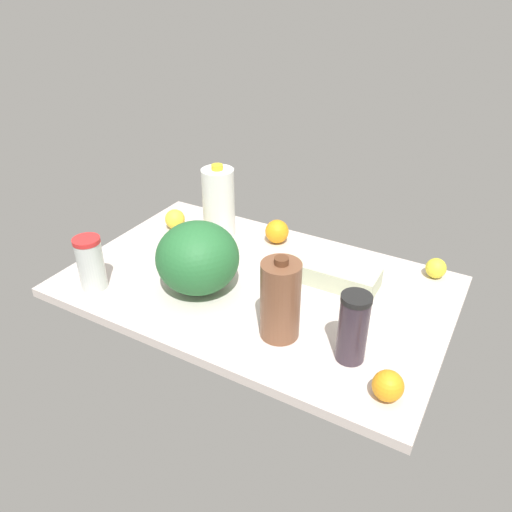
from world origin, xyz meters
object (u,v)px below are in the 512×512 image
tumbler_cup (91,263)px  orange_by_jug (277,231)px  orange_far_back (388,386)px  lemon_near_front (185,235)px  chocolate_milk_jug (280,300)px  lemon_loose (175,219)px  egg_carton (331,273)px  shaker_bottle (353,328)px  milk_jug (219,202)px  lemon_beside_bowl (436,268)px  watermelon (198,258)px

tumbler_cup → orange_by_jug: 65.72cm
orange_far_back → lemon_near_front: bearing=157.1°
chocolate_milk_jug → lemon_loose: bearing=150.3°
lemon_loose → orange_far_back: 106.49cm
egg_carton → shaker_bottle: size_ratio=1.56×
egg_carton → orange_far_back: orange_far_back is taller
lemon_near_front → lemon_loose: lemon_loose is taller
egg_carton → orange_by_jug: orange_by_jug is taller
milk_jug → lemon_beside_bowl: (77.46, 9.50, -9.57)cm
lemon_near_front → orange_far_back: size_ratio=0.97×
watermelon → lemon_loose: size_ratio=3.37×
milk_jug → chocolate_milk_jug: milk_jug is taller
watermelon → chocolate_milk_jug: size_ratio=1.04×
tumbler_cup → chocolate_milk_jug: chocolate_milk_jug is taller
shaker_bottle → orange_far_back: 16.41cm
milk_jug → orange_by_jug: (21.78, 4.80, -8.58)cm
milk_jug → chocolate_milk_jug: 62.27cm
milk_jug → orange_by_jug: size_ratio=3.18×
watermelon → shaker_bottle: (52.54, -7.03, -1.26)cm
lemon_beside_bowl → watermelon: bearing=-145.6°
lemon_beside_bowl → lemon_loose: bearing=-171.4°
tumbler_cup → watermelon: bearing=28.6°
watermelon → egg_carton: bearing=34.4°
lemon_loose → lemon_beside_bowl: bearing=8.6°
orange_far_back → orange_by_jug: orange_by_jug is taller
watermelon → lemon_loose: watermelon is taller
watermelon → lemon_beside_bowl: 76.84cm
shaker_bottle → lemon_beside_bowl: 51.72cm
egg_carton → orange_far_back: bearing=-52.9°
watermelon → orange_far_back: watermelon is taller
watermelon → chocolate_milk_jug: (32.25, -7.57, 0.43)cm
tumbler_cup → chocolate_milk_jug: (61.43, 8.36, 2.75)cm
egg_carton → orange_by_jug: bearing=150.6°
tumbler_cup → egg_carton: (63.66, 39.54, -5.60)cm
orange_by_jug → lemon_beside_bowl: bearing=4.8°
chocolate_milk_jug → orange_by_jug: bearing=118.3°
egg_carton → lemon_near_front: 55.26cm
lemon_beside_bowl → orange_far_back: size_ratio=0.88×
tumbler_cup → lemon_loose: (-2.46, 44.84, -4.97)cm
tumbler_cup → lemon_near_front: (8.49, 36.33, -5.11)cm
watermelon → egg_carton: watermelon is taller
milk_jug → orange_far_back: (79.37, -49.50, -9.12)cm
lemon_loose → orange_by_jug: orange_by_jug is taller
egg_carton → lemon_near_front: (-55.17, -3.21, 0.49)cm
lemon_near_front → orange_far_back: bearing=-22.9°
watermelon → egg_carton: size_ratio=0.84×
watermelon → shaker_bottle: bearing=-7.6°
watermelon → shaker_bottle: size_ratio=1.31×
milk_jug → watermelon: (14.38, -33.69, -1.78)cm
watermelon → chocolate_milk_jug: 33.13cm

